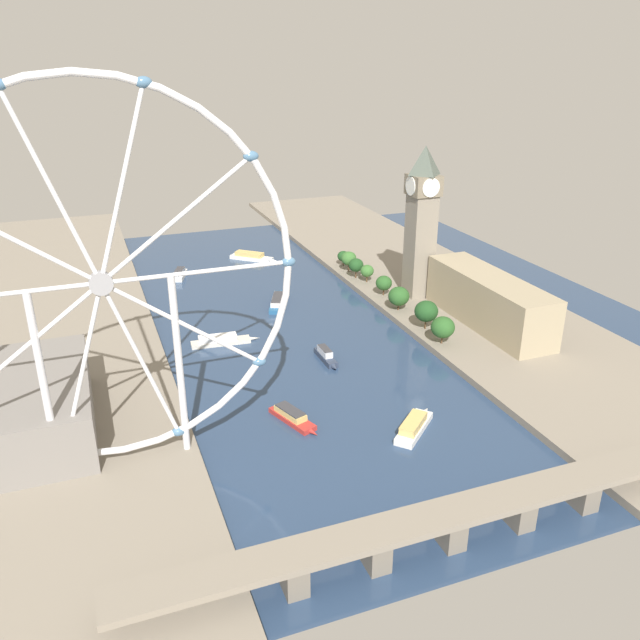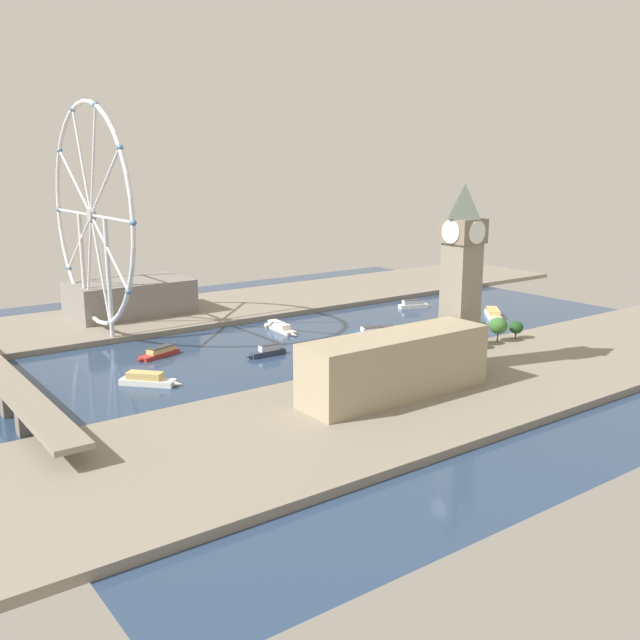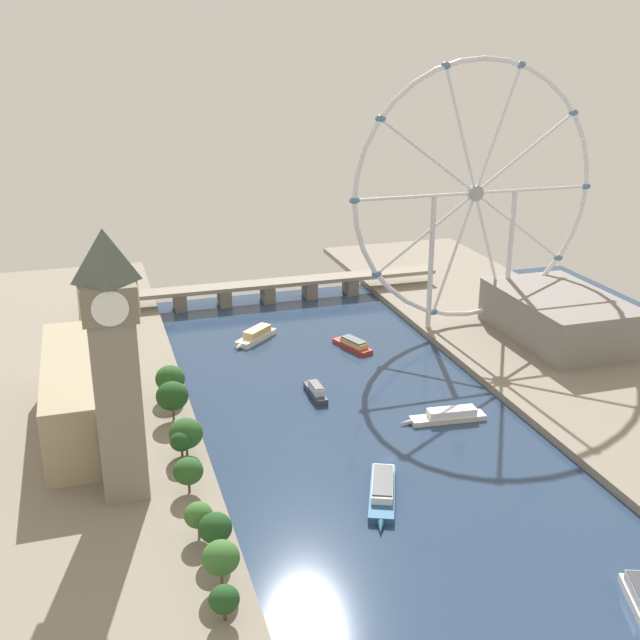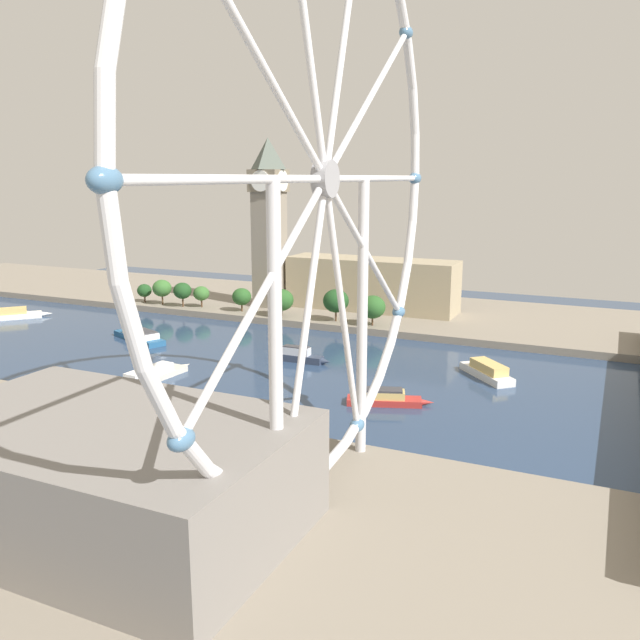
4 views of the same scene
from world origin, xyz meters
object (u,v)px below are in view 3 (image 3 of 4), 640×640
object	(u,v)px
parliament_block	(78,393)
tour_boat_0	(315,391)
tour_boat_4	(382,490)
riverside_hall	(559,316)
ferris_wheel	(475,194)
tour_boat_6	(352,344)
clock_tower	(115,363)
tour_boat_2	(256,336)
river_bridge	(268,287)
tour_boat_5	(448,416)

from	to	relation	value
parliament_block	tour_boat_0	world-z (taller)	parliament_block
tour_boat_4	riverside_hall	bearing A→B (deg)	150.65
ferris_wheel	tour_boat_6	bearing A→B (deg)	-172.25
tour_boat_4	clock_tower	bearing A→B (deg)	-82.49
parliament_block	riverside_hall	world-z (taller)	parliament_block
tour_boat_0	tour_boat_6	size ratio (longest dim) A/B	0.86
tour_boat_4	tour_boat_6	world-z (taller)	tour_boat_4
clock_tower	tour_boat_2	size ratio (longest dim) A/B	3.41
clock_tower	ferris_wheel	world-z (taller)	ferris_wheel
river_bridge	clock_tower	bearing A→B (deg)	-116.15
clock_tower	tour_boat_5	distance (m)	125.07
clock_tower	parliament_block	world-z (taller)	clock_tower
ferris_wheel	tour_boat_2	size ratio (longest dim) A/B	5.12
tour_boat_2	clock_tower	bearing A→B (deg)	18.53
parliament_block	river_bridge	xyz separation A→B (m)	(97.17, 123.94, -7.69)
tour_boat_0	tour_boat_2	size ratio (longest dim) A/B	0.92
river_bridge	tour_boat_0	bearing A→B (deg)	-94.58
ferris_wheel	river_bridge	world-z (taller)	ferris_wheel
ferris_wheel	tour_boat_5	size ratio (longest dim) A/B	3.70
tour_boat_2	tour_boat_5	world-z (taller)	tour_boat_2
parliament_block	tour_boat_2	size ratio (longest dim) A/B	3.45
tour_boat_4	tour_boat_6	xyz separation A→B (m)	(31.21, 116.95, -0.11)
parliament_block	tour_boat_5	xyz separation A→B (m)	(128.01, -29.41, -13.39)
tour_boat_0	riverside_hall	bearing A→B (deg)	-80.79
tour_boat_5	parliament_block	bearing A→B (deg)	-8.04
ferris_wheel	tour_boat_6	size ratio (longest dim) A/B	4.77
river_bridge	riverside_hall	bearing A→B (deg)	-41.15
parliament_block	ferris_wheel	distance (m)	193.91
clock_tower	tour_boat_0	world-z (taller)	clock_tower
river_bridge	ferris_wheel	bearing A→B (deg)	-39.72
parliament_block	tour_boat_5	distance (m)	132.03
clock_tower	tour_boat_2	xyz separation A→B (m)	(66.25, 119.02, -42.92)
tour_boat_5	tour_boat_6	size ratio (longest dim) A/B	1.29
parliament_block	tour_boat_6	distance (m)	128.01
riverside_hall	tour_boat_6	world-z (taller)	riverside_hall
ferris_wheel	tour_boat_4	xyz separation A→B (m)	(-92.14, -125.24, -62.66)
ferris_wheel	riverside_hall	world-z (taller)	ferris_wheel
riverside_hall	tour_boat_4	distance (m)	155.49
ferris_wheel	tour_boat_6	distance (m)	87.87
ferris_wheel	riverside_hall	xyz separation A→B (m)	(30.28, -30.01, -51.57)
tour_boat_2	parliament_block	bearing A→B (deg)	-0.62
riverside_hall	tour_boat_2	world-z (taller)	riverside_hall
ferris_wheel	tour_boat_2	distance (m)	119.06
tour_boat_2	tour_boat_4	world-z (taller)	tour_boat_2
tour_boat_2	tour_boat_6	distance (m)	45.38
clock_tower	tour_boat_5	world-z (taller)	clock_tower
tour_boat_2	tour_boat_0	bearing A→B (deg)	55.51
ferris_wheel	river_bridge	xyz separation A→B (m)	(-81.79, 67.95, -57.09)
clock_tower	tour_boat_6	bearing A→B (deg)	42.42
tour_boat_4	tour_boat_6	bearing A→B (deg)	-172.17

